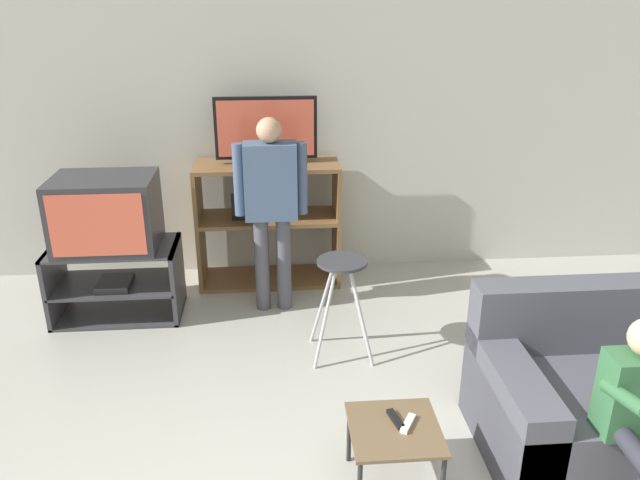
# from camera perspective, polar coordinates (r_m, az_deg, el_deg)

# --- Properties ---
(wall_back) EXTENTS (6.40, 0.06, 2.60)m
(wall_back) POSITION_cam_1_polar(r_m,az_deg,el_deg) (5.24, -1.91, 10.83)
(wall_back) COLOR beige
(wall_back) RESTS_ON ground_plane
(tv_stand) EXTENTS (0.93, 0.51, 0.56)m
(tv_stand) POSITION_cam_1_polar(r_m,az_deg,el_deg) (4.93, -18.08, -3.62)
(tv_stand) COLOR #38383D
(tv_stand) RESTS_ON ground_plane
(television_main) EXTENTS (0.72, 0.54, 0.53)m
(television_main) POSITION_cam_1_polar(r_m,az_deg,el_deg) (4.74, -18.99, 2.38)
(television_main) COLOR #2D2D33
(television_main) RESTS_ON tv_stand
(media_shelf) EXTENTS (1.16, 0.45, 1.02)m
(media_shelf) POSITION_cam_1_polar(r_m,az_deg,el_deg) (5.16, -4.74, 1.61)
(media_shelf) COLOR brown
(media_shelf) RESTS_ON ground_plane
(television_flat) EXTENTS (0.80, 0.20, 0.53)m
(television_flat) POSITION_cam_1_polar(r_m,az_deg,el_deg) (4.95, -4.96, 9.80)
(television_flat) COLOR black
(television_flat) RESTS_ON media_shelf
(folding_stool) EXTENTS (0.41, 0.37, 0.70)m
(folding_stool) POSITION_cam_1_polar(r_m,az_deg,el_deg) (4.07, 2.01, -3.72)
(folding_stool) COLOR #B7B7BC
(folding_stool) RESTS_ON ground_plane
(snack_table) EXTENTS (0.44, 0.44, 0.35)m
(snack_table) POSITION_cam_1_polar(r_m,az_deg,el_deg) (3.18, 6.83, -17.25)
(snack_table) COLOR brown
(snack_table) RESTS_ON ground_plane
(remote_control_black) EXTENTS (0.07, 0.15, 0.02)m
(remote_control_black) POSITION_cam_1_polar(r_m,az_deg,el_deg) (3.19, 6.91, -15.94)
(remote_control_black) COLOR black
(remote_control_black) RESTS_ON snack_table
(remote_control_white) EXTENTS (0.10, 0.14, 0.02)m
(remote_control_white) POSITION_cam_1_polar(r_m,az_deg,el_deg) (3.17, 8.04, -16.28)
(remote_control_white) COLOR silver
(remote_control_white) RESTS_ON snack_table
(couch) EXTENTS (1.45, 0.89, 0.84)m
(couch) POSITION_cam_1_polar(r_m,az_deg,el_deg) (3.76, 25.60, -13.04)
(couch) COLOR #4C4C56
(couch) RESTS_ON ground_plane
(person_standing_adult) EXTENTS (0.53, 0.20, 1.49)m
(person_standing_adult) POSITION_cam_1_polar(r_m,az_deg,el_deg) (4.56, -4.50, 3.81)
(person_standing_adult) COLOR #4C4C56
(person_standing_adult) RESTS_ON ground_plane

